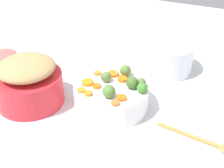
{
  "coord_description": "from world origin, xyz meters",
  "views": [
    {
      "loc": [
        -0.75,
        -0.35,
        0.63
      ],
      "look_at": [
        -0.02,
        -0.0,
        0.11
      ],
      "focal_mm": 47.59,
      "sensor_mm": 36.0,
      "label": 1
    }
  ],
  "objects_px": {
    "ham_plate": "(3,61)",
    "serving_bowl_carrots": "(112,97)",
    "casserole_dish": "(164,56)",
    "metal_pot": "(30,89)",
    "wooden_spoon": "(216,146)"
  },
  "relations": [
    {
      "from": "metal_pot",
      "to": "wooden_spoon",
      "type": "height_order",
      "value": "metal_pot"
    },
    {
      "from": "serving_bowl_carrots",
      "to": "metal_pot",
      "type": "relative_size",
      "value": 1.1
    },
    {
      "from": "metal_pot",
      "to": "casserole_dish",
      "type": "relative_size",
      "value": 0.99
    },
    {
      "from": "serving_bowl_carrots",
      "to": "wooden_spoon",
      "type": "distance_m",
      "value": 0.36
    },
    {
      "from": "serving_bowl_carrots",
      "to": "wooden_spoon",
      "type": "height_order",
      "value": "serving_bowl_carrots"
    },
    {
      "from": "metal_pot",
      "to": "serving_bowl_carrots",
      "type": "bearing_deg",
      "value": -70.53
    },
    {
      "from": "metal_pot",
      "to": "ham_plate",
      "type": "bearing_deg",
      "value": 58.51
    },
    {
      "from": "wooden_spoon",
      "to": "ham_plate",
      "type": "relative_size",
      "value": 0.98
    },
    {
      "from": "metal_pot",
      "to": "casserole_dish",
      "type": "bearing_deg",
      "value": -39.65
    },
    {
      "from": "ham_plate",
      "to": "serving_bowl_carrots",
      "type": "bearing_deg",
      "value": -98.87
    },
    {
      "from": "metal_pot",
      "to": "casserole_dish",
      "type": "xyz_separation_m",
      "value": [
        0.42,
        -0.34,
        0.0
      ]
    },
    {
      "from": "casserole_dish",
      "to": "metal_pot",
      "type": "bearing_deg",
      "value": 140.35
    },
    {
      "from": "metal_pot",
      "to": "casserole_dish",
      "type": "distance_m",
      "value": 0.54
    },
    {
      "from": "metal_pot",
      "to": "ham_plate",
      "type": "relative_size",
      "value": 0.86
    },
    {
      "from": "ham_plate",
      "to": "wooden_spoon",
      "type": "bearing_deg",
      "value": -98.39
    }
  ]
}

